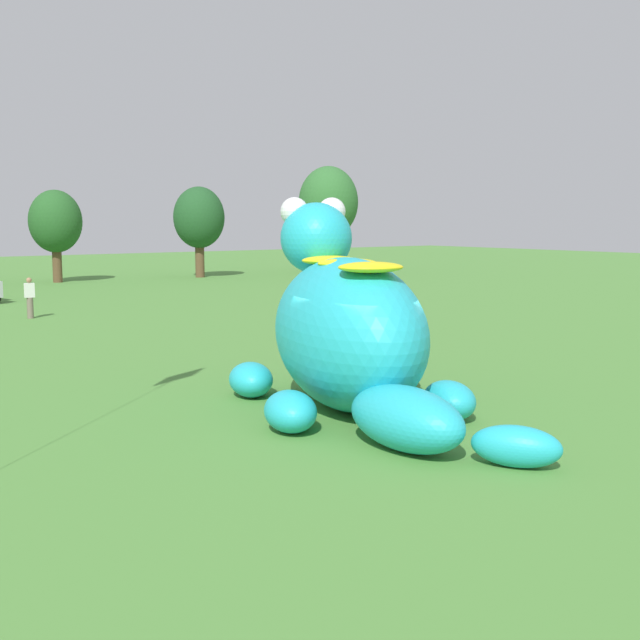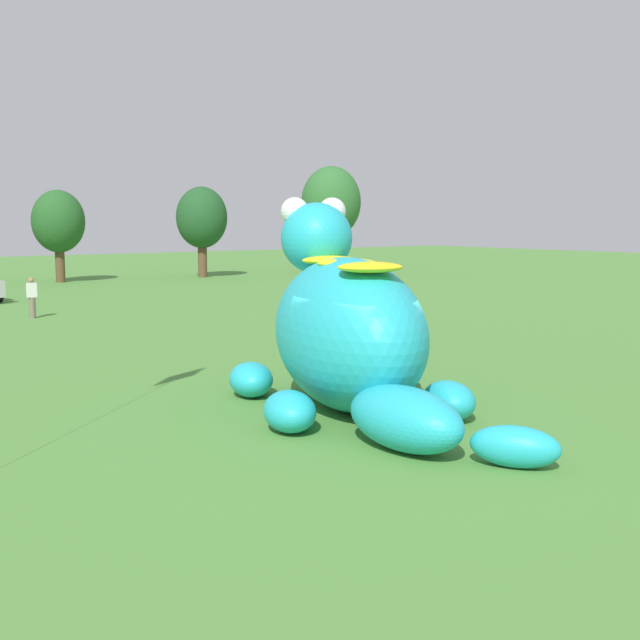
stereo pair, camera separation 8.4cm
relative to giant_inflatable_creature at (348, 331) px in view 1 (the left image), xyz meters
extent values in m
plane|color=#4C8438|center=(-0.18, -0.97, -1.69)|extent=(160.00, 160.00, 0.00)
ellipsoid|color=#23B2C6|center=(-0.01, 0.02, -0.05)|extent=(4.76, 6.49, 3.28)
ellipsoid|color=#23B2C6|center=(0.85, 2.34, 1.94)|extent=(2.29, 2.39, 1.73)
sphere|color=white|center=(0.49, 2.75, 2.59)|extent=(0.69, 0.69, 0.69)
sphere|color=white|center=(1.39, 2.42, 2.59)|extent=(0.69, 0.69, 0.69)
ellipsoid|color=yellow|center=(0.45, 1.25, 1.46)|extent=(1.60, 1.44, 0.22)
ellipsoid|color=yellow|center=(-0.01, 0.02, 1.46)|extent=(1.60, 1.44, 0.22)
ellipsoid|color=yellow|center=(-0.52, -1.35, 1.46)|extent=(1.60, 1.44, 0.22)
ellipsoid|color=#23B2C6|center=(-1.16, 2.15, -1.29)|extent=(1.43, 1.67, 0.80)
ellipsoid|color=#23B2C6|center=(2.26, 0.89, -1.29)|extent=(1.43, 1.67, 0.80)
ellipsoid|color=#23B2C6|center=(-2.14, -0.91, -1.29)|extent=(1.43, 1.67, 0.80)
ellipsoid|color=#23B2C6|center=(1.01, -2.07, -1.29)|extent=(1.43, 1.67, 0.80)
ellipsoid|color=#23B2C6|center=(-1.17, -3.13, -1.12)|extent=(1.32, 2.63, 1.15)
ellipsoid|color=#23B2C6|center=(-0.36, -4.94, -1.34)|extent=(1.38, 1.65, 0.70)
cylinder|color=brown|center=(6.19, 38.60, -0.63)|extent=(0.61, 0.61, 2.13)
ellipsoid|color=#235623|center=(6.19, 38.60, 2.31)|extent=(3.41, 3.41, 4.09)
cylinder|color=brown|center=(15.95, 37.21, -0.56)|extent=(0.65, 0.65, 2.27)
ellipsoid|color=#1E4C23|center=(15.95, 37.21, 2.58)|extent=(3.63, 3.63, 4.36)
cylinder|color=brown|center=(26.79, 36.27, -0.24)|extent=(0.83, 0.83, 2.91)
ellipsoid|color=#2D662D|center=(26.79, 36.27, 3.78)|extent=(4.66, 4.66, 5.59)
cylinder|color=#726656|center=(-0.95, 20.13, -1.25)|extent=(0.26, 0.26, 0.88)
cube|color=white|center=(-0.95, 20.13, -0.51)|extent=(0.38, 0.22, 0.60)
sphere|color=#9E7051|center=(-0.95, 20.13, -0.09)|extent=(0.22, 0.22, 0.22)
camera|label=1|loc=(-10.45, -13.16, 2.38)|focal=43.98mm
camera|label=2|loc=(-10.39, -13.21, 2.38)|focal=43.98mm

